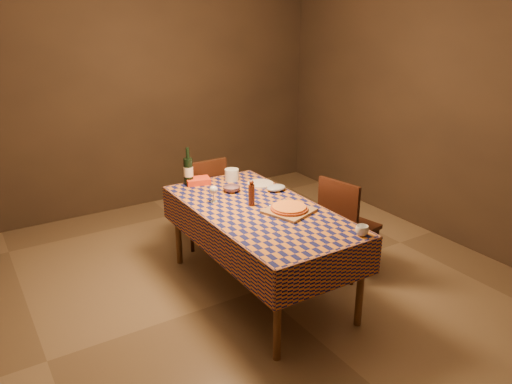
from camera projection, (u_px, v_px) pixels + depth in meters
room at (259, 140)px, 3.89m from camera, size 5.00×5.10×2.70m
dining_table at (259, 217)px, 4.12m from camera, size 0.94×1.84×0.77m
cutting_board at (289, 211)px, 4.02m from camera, size 0.43×0.43×0.02m
pizza at (289, 208)px, 4.01m from camera, size 0.40×0.40×0.03m
pepper_mill at (252, 194)px, 4.12m from camera, size 0.06×0.06×0.22m
bowl at (232, 189)px, 4.46m from camera, size 0.17×0.17×0.05m
wine_glass at (214, 190)px, 4.20m from camera, size 0.07×0.07×0.14m
wine_bottle at (188, 171)px, 4.61m from camera, size 0.11×0.11×0.35m
deli_tub at (232, 175)px, 4.74m from camera, size 0.16×0.16×0.11m
takeout_container at (198, 181)px, 4.66m from camera, size 0.25×0.20×0.05m
white_plate at (260, 184)px, 4.64m from camera, size 0.24×0.24×0.01m
tumbler at (362, 231)px, 3.60m from camera, size 0.12×0.12×0.08m
flour_patch at (288, 209)px, 4.08m from camera, size 0.34×0.30×0.00m
flour_bag at (276, 188)px, 4.48m from camera, size 0.20×0.17×0.05m
chair_far at (203, 197)px, 5.03m from camera, size 0.42×0.43×0.93m
chair_right at (345, 222)px, 4.45m from camera, size 0.51×0.50×0.93m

